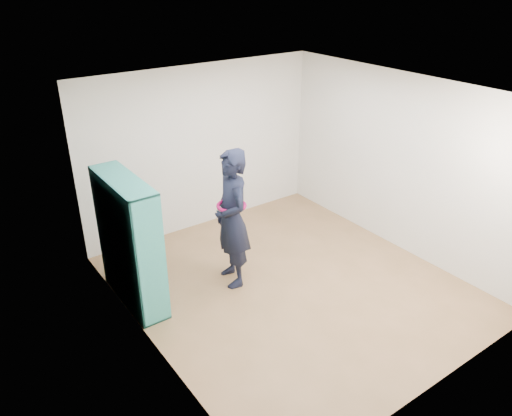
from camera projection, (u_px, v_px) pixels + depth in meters
floor at (290, 285)px, 6.74m from camera, size 4.50×4.50×0.00m
ceiling at (297, 93)px, 5.59m from camera, size 4.50×4.50×0.00m
wall_left at (143, 246)px, 5.12m from camera, size 0.02×4.50×2.60m
wall_right at (400, 164)px, 7.21m from camera, size 0.02×4.50×2.60m
wall_back at (202, 148)px, 7.81m from camera, size 4.00×0.02×2.60m
wall_front at (451, 283)px, 4.53m from camera, size 4.00×0.02×2.60m
bookshelf at (128, 244)px, 6.09m from camera, size 0.37×1.26×1.68m
person at (232, 219)px, 6.43m from camera, size 0.59×0.77×1.88m
smartphone at (220, 209)px, 6.41m from camera, size 0.02×0.12×0.14m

